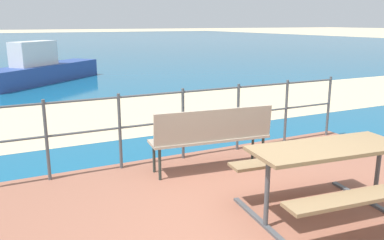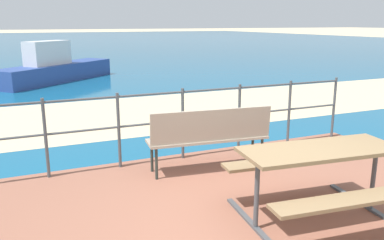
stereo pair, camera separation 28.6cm
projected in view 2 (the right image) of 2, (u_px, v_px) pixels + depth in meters
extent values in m
plane|color=beige|center=(272.00, 235.00, 4.06)|extent=(240.00, 240.00, 0.00)
cube|color=#935B47|center=(272.00, 232.00, 4.05)|extent=(6.40, 5.20, 0.06)
cube|color=#145B84|center=(40.00, 44.00, 39.66)|extent=(90.00, 90.00, 0.01)
cube|color=beige|center=(126.00, 114.00, 9.36)|extent=(54.01, 4.19, 0.01)
cube|color=#8C704C|center=(321.00, 150.00, 4.09)|extent=(1.72, 0.82, 0.04)
cube|color=#8C704C|center=(354.00, 199.00, 3.65)|extent=(1.68, 0.43, 0.04)
cube|color=#8C704C|center=(291.00, 161.00, 4.67)|extent=(1.68, 0.43, 0.04)
cylinder|color=#4C5156|center=(257.00, 194.00, 3.97)|extent=(0.06, 0.06, 0.77)
cube|color=#4C5156|center=(255.00, 227.00, 4.06)|extent=(0.20, 1.36, 0.03)
cylinder|color=#4C5156|center=(373.00, 177.00, 4.39)|extent=(0.06, 0.06, 0.77)
cube|color=#4C5156|center=(370.00, 208.00, 4.48)|extent=(0.20, 1.36, 0.03)
cube|color=tan|center=(208.00, 139.00, 5.60)|extent=(1.74, 0.58, 0.04)
cube|color=tan|center=(212.00, 125.00, 5.38)|extent=(1.70, 0.25, 0.44)
cylinder|color=#2D3833|center=(253.00, 146.00, 6.02)|extent=(0.04, 0.04, 0.45)
cylinder|color=#2D3833|center=(262.00, 152.00, 5.74)|extent=(0.04, 0.04, 0.45)
cylinder|color=#2D3833|center=(152.00, 156.00, 5.57)|extent=(0.04, 0.04, 0.45)
cylinder|color=#2D3833|center=(156.00, 163.00, 5.30)|extent=(0.04, 0.04, 0.45)
cylinder|color=#4C5156|center=(46.00, 139.00, 5.29)|extent=(0.04, 0.04, 1.09)
cylinder|color=#4C5156|center=(119.00, 131.00, 5.67)|extent=(0.04, 0.04, 1.09)
cylinder|color=#4C5156|center=(183.00, 124.00, 6.05)|extent=(0.04, 0.04, 1.09)
cylinder|color=#4C5156|center=(239.00, 118.00, 6.44)|extent=(0.04, 0.04, 1.09)
cylinder|color=#4C5156|center=(289.00, 112.00, 6.82)|extent=(0.04, 0.04, 1.09)
cylinder|color=#4C5156|center=(334.00, 108.00, 7.20)|extent=(0.04, 0.04, 1.09)
cylinder|color=#4C5156|center=(183.00, 92.00, 5.94)|extent=(5.90, 0.03, 0.03)
cylinder|color=#4C5156|center=(183.00, 120.00, 6.04)|extent=(5.90, 0.03, 0.03)
cube|color=#2D478C|center=(57.00, 73.00, 14.44)|extent=(4.42, 4.17, 0.63)
cube|color=silver|center=(48.00, 53.00, 13.94)|extent=(1.68, 1.61, 0.83)
cone|color=#2D478C|center=(103.00, 65.00, 16.88)|extent=(0.75, 0.75, 0.57)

